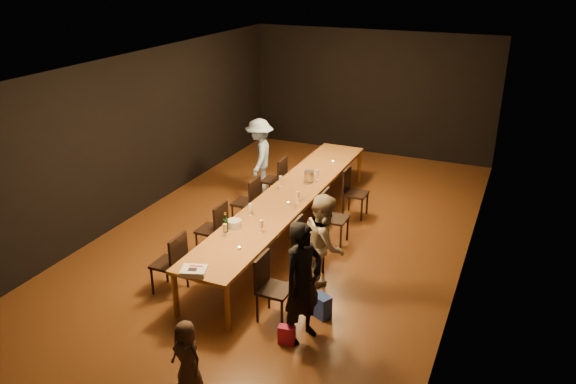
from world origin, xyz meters
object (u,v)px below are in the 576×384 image
at_px(chair_left_3, 274,180).
at_px(child, 187,355).
at_px(table, 289,197).
at_px(chair_left_2, 246,202).
at_px(chair_right_2, 335,218).
at_px(chair_left_1, 211,229).
at_px(chair_right_0, 275,289).
at_px(birthday_cake, 194,271).
at_px(woman_birthday, 303,283).
at_px(man_blue, 260,156).
at_px(champagne_bottle, 225,222).
at_px(woman_tan, 324,245).
at_px(ice_bucket, 309,176).
at_px(chair_right_3, 356,193).
at_px(plate_stack, 234,224).
at_px(chair_right_1, 308,249).
at_px(chair_left_0, 168,263).

distance_m(chair_left_3, child, 5.37).
distance_m(table, chair_left_2, 0.88).
relative_size(chair_right_2, child, 1.07).
xyz_separation_m(chair_left_1, child, (1.35, -2.79, -0.03)).
xyz_separation_m(chair_right_0, birthday_cake, (-0.93, -0.50, 0.32)).
relative_size(woman_birthday, man_blue, 1.05).
distance_m(man_blue, champagne_bottle, 3.44).
xyz_separation_m(table, chair_left_2, (-0.85, 0.00, -0.24)).
xyz_separation_m(man_blue, champagne_bottle, (1.06, -3.27, 0.14)).
relative_size(chair_left_3, woman_tan, 0.61).
bearing_deg(chair_left_1, table, -35.31).
xyz_separation_m(birthday_cake, ice_bucket, (0.16, 3.63, 0.06)).
bearing_deg(woman_birthday, chair_right_2, 33.81).
height_order(chair_right_3, woman_tan, woman_tan).
bearing_deg(champagne_bottle, table, 80.09).
bearing_deg(birthday_cake, chair_left_1, 96.17).
bearing_deg(chair_left_2, table, -90.00).
xyz_separation_m(woman_birthday, champagne_bottle, (-1.63, 0.95, 0.10)).
height_order(chair_right_0, plate_stack, chair_right_0).
bearing_deg(ice_bucket, champagne_bottle, -98.92).
bearing_deg(chair_right_2, child, -4.94).
bearing_deg(man_blue, chair_right_1, 19.33).
bearing_deg(plate_stack, woman_tan, 0.29).
relative_size(chair_right_1, chair_right_3, 1.00).
bearing_deg(table, child, -82.80).
relative_size(chair_left_0, chair_left_2, 1.00).
relative_size(chair_right_3, man_blue, 0.60).
bearing_deg(chair_right_1, chair_right_3, 180.00).
height_order(child, champagne_bottle, champagne_bottle).
xyz_separation_m(chair_right_2, chair_left_0, (-1.70, -2.40, 0.00)).
relative_size(child, birthday_cake, 2.21).
xyz_separation_m(chair_left_2, birthday_cake, (0.77, -2.90, 0.32)).
distance_m(table, ice_bucket, 0.75).
xyz_separation_m(chair_right_1, man_blue, (-2.20, 2.79, 0.31)).
bearing_deg(chair_left_2, chair_right_2, -90.00).
bearing_deg(plate_stack, chair_left_2, 111.91).
bearing_deg(chair_left_0, ice_bucket, -16.62).
bearing_deg(chair_left_0, child, -139.63).
distance_m(woman_birthday, birthday_cake, 1.44).
relative_size(chair_left_3, birthday_cake, 2.37).
relative_size(table, chair_right_1, 6.45).
bearing_deg(table, chair_right_1, -54.69).
height_order(table, chair_right_3, chair_right_3).
distance_m(chair_right_3, plate_stack, 2.94).
xyz_separation_m(chair_right_1, woman_birthday, (0.49, -1.43, 0.35)).
relative_size(chair_right_3, chair_left_2, 1.00).
distance_m(chair_left_1, chair_left_2, 1.20).
relative_size(table, chair_left_0, 6.45).
bearing_deg(chair_right_2, chair_right_3, 180.00).
xyz_separation_m(chair_left_0, man_blue, (-0.50, 3.99, 0.31)).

